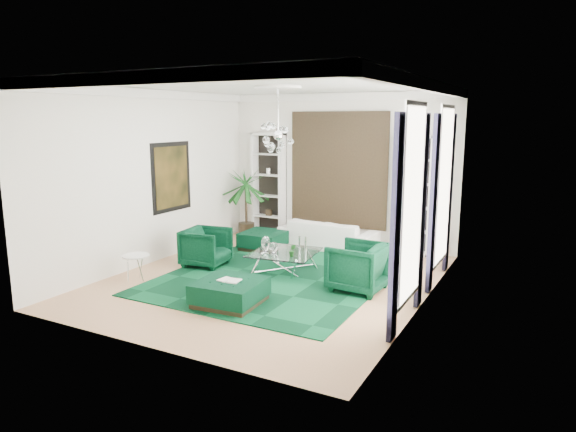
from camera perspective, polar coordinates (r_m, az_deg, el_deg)
The scene contains 30 objects.
floor at distance 10.38m, azimuth -1.84°, elevation -7.12°, with size 6.00×7.00×0.02m, color tan.
ceiling at distance 9.89m, azimuth -1.98°, elevation 14.43°, with size 6.00×7.00×0.02m, color white.
wall_back at distance 13.10m, azimuth 5.72°, elevation 5.15°, with size 6.00×0.02×3.80m, color white.
wall_front at distance 7.16m, azimuth -15.91°, elevation 0.03°, with size 6.00×0.02×3.80m, color white.
wall_left at distance 11.73m, azimuth -14.84°, elevation 4.17°, with size 0.02×7.00×3.80m, color white.
wall_right at distance 8.88m, azimuth 15.25°, elevation 2.10°, with size 0.02×7.00×3.80m, color white.
crown_molding at distance 9.89m, azimuth -1.98°, elevation 13.79°, with size 6.00×7.00×0.18m, color white, non-canonical shape.
ceiling_medallion at distance 10.15m, azimuth -1.12°, elevation 14.12°, with size 0.90×0.90×0.05m, color white.
tapestry at distance 13.06m, azimuth 5.63°, elevation 5.13°, with size 2.50×0.06×2.80m, color black.
shelving_left at distance 13.83m, azimuth -2.16°, elevation 3.41°, with size 0.90×0.38×2.80m, color white, non-canonical shape.
shelving_right at distance 12.38m, azimuth 13.72°, elevation 2.22°, with size 0.90×0.38×2.80m, color white, non-canonical shape.
painting at distance 12.16m, azimuth -12.78°, elevation 4.25°, with size 0.04×1.30×1.60m, color black.
window_near at distance 8.02m, azimuth 13.70°, elevation 1.26°, with size 0.03×1.10×2.90m, color white.
curtain_near_a at distance 7.33m, azimuth 11.85°, elevation -1.53°, with size 0.07×0.30×3.25m, color black.
curtain_near_b at distance 8.82m, azimuth 14.65°, elevation 0.42°, with size 0.07×0.30×3.25m, color black.
window_far at distance 10.34m, azimuth 16.97°, elevation 3.20°, with size 0.03×1.10×2.90m, color white.
curtain_far_a at distance 9.63m, azimuth 15.80°, elevation 1.22°, with size 0.07×0.30×3.25m, color black.
curtain_far_b at distance 11.14m, azimuth 17.49°, elevation 2.39°, with size 0.07×0.30×3.25m, color black.
rug at distance 10.62m, azimuth -1.04°, elevation -6.58°, with size 4.20×5.00×0.02m, color black.
sofa at distance 12.75m, azimuth 4.47°, elevation -2.05°, with size 2.40×0.94×0.70m, color white.
armchair_left at distance 11.35m, azimuth -9.08°, elevation -3.43°, with size 0.89×0.92×0.83m, color black.
armchair_right at distance 9.72m, azimuth 7.79°, elevation -5.61°, with size 0.97×1.00×0.91m, color black.
coffee_table at distance 10.77m, azimuth -0.40°, elevation -5.14°, with size 1.30×1.30×0.45m, color white, non-canonical shape.
ottoman_side at distance 12.64m, azimuth -2.71°, elevation -2.76°, with size 0.99×0.99×0.44m, color black.
ottoman_front at distance 9.04m, azimuth -6.47°, elevation -8.45°, with size 1.08×1.08×0.43m, color black.
book at distance 8.96m, azimuth -6.50°, elevation -7.07°, with size 0.39×0.26×0.03m, color white.
side_table at distance 10.67m, azimuth -16.49°, elevation -5.58°, with size 0.53×0.53×0.51m, color white.
palm at distance 13.81m, azimuth -4.69°, elevation 2.44°, with size 1.47×1.47×2.36m, color #164F19, non-canonical shape.
chandelier at distance 10.14m, azimuth -1.10°, elevation 8.92°, with size 0.76×0.76×0.68m, color white, non-canonical shape.
table_plant at distance 10.30m, azimuth 0.48°, elevation -3.85°, with size 0.15×0.12×0.26m, color #164F19.
Camera 1 is at (4.88, -8.58, 3.19)m, focal length 32.00 mm.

